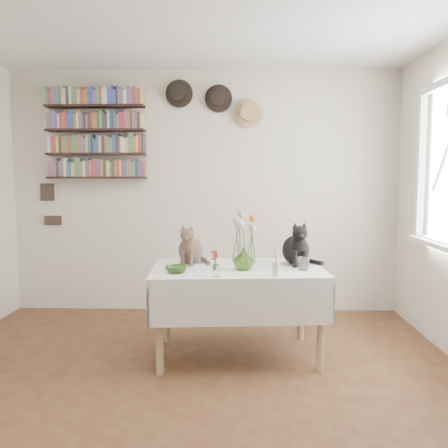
{
  "coord_description": "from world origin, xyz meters",
  "views": [
    {
      "loc": [
        0.33,
        -2.69,
        1.39
      ],
      "look_at": [
        0.24,
        0.84,
        1.05
      ],
      "focal_mm": 38.0,
      "sensor_mm": 36.0,
      "label": 1
    }
  ],
  "objects_px": {
    "dining_table": "(237,289)",
    "bookshelf_unit": "(96,134)",
    "flower_vase": "(244,259)",
    "tabby_cat": "(191,243)",
    "black_cat": "(296,242)"
  },
  "relations": [
    {
      "from": "flower_vase",
      "to": "bookshelf_unit",
      "type": "xyz_separation_m",
      "value": [
        -1.49,
        1.32,
        1.06
      ]
    },
    {
      "from": "dining_table",
      "to": "bookshelf_unit",
      "type": "bearing_deg",
      "value": 139.67
    },
    {
      "from": "black_cat",
      "to": "flower_vase",
      "type": "distance_m",
      "value": 0.5
    },
    {
      "from": "flower_vase",
      "to": "bookshelf_unit",
      "type": "distance_m",
      "value": 2.26
    },
    {
      "from": "dining_table",
      "to": "black_cat",
      "type": "relative_size",
      "value": 3.84
    },
    {
      "from": "bookshelf_unit",
      "to": "dining_table",
      "type": "bearing_deg",
      "value": -40.33
    },
    {
      "from": "dining_table",
      "to": "tabby_cat",
      "type": "relative_size",
      "value": 4.16
    },
    {
      "from": "flower_vase",
      "to": "dining_table",
      "type": "bearing_deg",
      "value": 116.15
    },
    {
      "from": "tabby_cat",
      "to": "dining_table",
      "type": "bearing_deg",
      "value": -18.29
    },
    {
      "from": "tabby_cat",
      "to": "black_cat",
      "type": "xyz_separation_m",
      "value": [
        0.85,
        -0.03,
        0.01
      ]
    },
    {
      "from": "dining_table",
      "to": "tabby_cat",
      "type": "height_order",
      "value": "tabby_cat"
    },
    {
      "from": "tabby_cat",
      "to": "flower_vase",
      "type": "xyz_separation_m",
      "value": [
        0.43,
        -0.29,
        -0.08
      ]
    },
    {
      "from": "flower_vase",
      "to": "bookshelf_unit",
      "type": "relative_size",
      "value": 0.17
    },
    {
      "from": "bookshelf_unit",
      "to": "black_cat",
      "type": "bearing_deg",
      "value": -29.11
    },
    {
      "from": "dining_table",
      "to": "flower_vase",
      "type": "relative_size",
      "value": 8.19
    }
  ]
}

